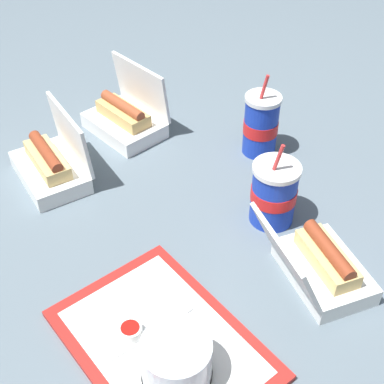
# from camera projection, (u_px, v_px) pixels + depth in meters

# --- Properties ---
(ground_plane) EXTENTS (3.20, 3.20, 0.00)m
(ground_plane) POSITION_uv_depth(u_px,v_px,m) (184.00, 216.00, 1.16)
(ground_plane) COLOR slate
(food_tray) EXTENTS (0.39, 0.29, 0.01)m
(food_tray) POSITION_uv_depth(u_px,v_px,m) (162.00, 344.00, 0.91)
(food_tray) COLOR red
(food_tray) RESTS_ON ground_plane
(cake_container) EXTENTS (0.11, 0.11, 0.08)m
(cake_container) POSITION_uv_depth(u_px,v_px,m) (176.00, 361.00, 0.83)
(cake_container) COLOR black
(cake_container) RESTS_ON food_tray
(ketchup_cup) EXTENTS (0.04, 0.04, 0.02)m
(ketchup_cup) POSITION_uv_depth(u_px,v_px,m) (130.00, 331.00, 0.90)
(ketchup_cup) COLOR white
(ketchup_cup) RESTS_ON food_tray
(napkin_stack) EXTENTS (0.10, 0.10, 0.00)m
(napkin_stack) POSITION_uv_depth(u_px,v_px,m) (119.00, 327.00, 0.92)
(napkin_stack) COLOR white
(napkin_stack) RESTS_ON food_tray
(plastic_fork) EXTENTS (0.11, 0.02, 0.00)m
(plastic_fork) POSITION_uv_depth(u_px,v_px,m) (171.00, 292.00, 0.98)
(plastic_fork) COLOR white
(plastic_fork) RESTS_ON food_tray
(clamshell_hotdog_left) EXTENTS (0.22, 0.17, 0.17)m
(clamshell_hotdog_left) POSITION_uv_depth(u_px,v_px,m) (126.00, 117.00, 1.38)
(clamshell_hotdog_left) COLOR white
(clamshell_hotdog_left) RESTS_ON ground_plane
(clamshell_hotdog_center) EXTENTS (0.21, 0.14, 0.17)m
(clamshell_hotdog_center) POSITION_uv_depth(u_px,v_px,m) (52.00, 164.00, 1.23)
(clamshell_hotdog_center) COLOR white
(clamshell_hotdog_center) RESTS_ON ground_plane
(clamshell_hotdog_front) EXTENTS (0.22, 0.22, 0.16)m
(clamshell_hotdog_front) POSITION_uv_depth(u_px,v_px,m) (320.00, 266.00, 0.99)
(clamshell_hotdog_front) COLOR white
(clamshell_hotdog_front) RESTS_ON ground_plane
(soda_cup_right) EXTENTS (0.09, 0.09, 0.22)m
(soda_cup_right) POSITION_uv_depth(u_px,v_px,m) (261.00, 125.00, 1.28)
(soda_cup_right) COLOR #1938B7
(soda_cup_right) RESTS_ON ground_plane
(soda_cup_back) EXTENTS (0.10, 0.10, 0.20)m
(soda_cup_back) POSITION_uv_depth(u_px,v_px,m) (274.00, 193.00, 1.10)
(soda_cup_back) COLOR #1938B7
(soda_cup_back) RESTS_ON ground_plane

